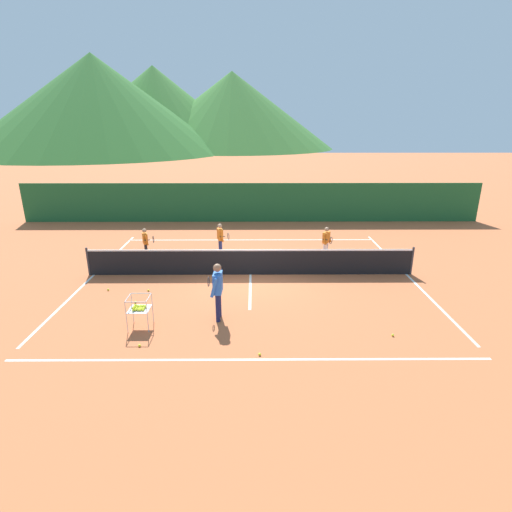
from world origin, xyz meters
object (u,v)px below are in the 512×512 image
instructor (218,286)px  tennis_ball_4 (393,335)px  tennis_net (250,262)px  tennis_ball_3 (260,354)px  tennis_ball_5 (135,302)px  tennis_ball_2 (148,290)px  student_0 (146,240)px  student_1 (220,236)px  tennis_ball_0 (108,290)px  student_2 (326,240)px  tennis_ball_1 (140,346)px  ball_cart (139,308)px

instructor → tennis_ball_4: bearing=-12.3°
tennis_net → tennis_ball_3: tennis_net is taller
instructor → tennis_ball_5: bearing=158.6°
tennis_ball_2 → tennis_ball_4: size_ratio=1.00×
student_0 → tennis_ball_5: 4.47m
student_1 → tennis_ball_3: 7.84m
tennis_ball_0 → tennis_ball_2: bearing=-2.6°
instructor → student_2: 6.71m
instructor → tennis_ball_0: instructor is taller
tennis_ball_3 → tennis_ball_1: bearing=172.2°
tennis_net → tennis_ball_0: bearing=-163.1°
tennis_ball_1 → tennis_ball_5: same height
student_2 → tennis_ball_1: bearing=-130.4°
student_0 → tennis_ball_1: bearing=-77.3°
tennis_ball_3 → student_0: bearing=122.0°
instructor → tennis_ball_0: size_ratio=24.57×
tennis_ball_1 → tennis_ball_5: (-0.82, 2.55, 0.00)m
tennis_ball_0 → instructor: bearing=-27.5°
ball_cart → tennis_ball_2: ball_cart is taller
student_0 → tennis_ball_2: size_ratio=18.42×
tennis_ball_1 → tennis_ball_4: size_ratio=1.00×
student_0 → tennis_ball_2: bearing=-75.2°
student_1 → tennis_ball_0: 5.16m
ball_cart → tennis_ball_1: size_ratio=13.22×
student_0 → tennis_ball_0: student_0 is taller
student_2 → tennis_ball_5: student_2 is taller
instructor → ball_cart: (-2.10, -0.49, -0.42)m
tennis_ball_5 → student_2: bearing=33.0°
student_0 → tennis_ball_4: (8.09, -6.43, -0.72)m
tennis_ball_3 → tennis_ball_5: size_ratio=1.00×
student_0 → student_2: student_2 is taller
instructor → tennis_ball_2: (-2.50, 1.95, -0.97)m
tennis_net → student_0: student_0 is taller
ball_cart → tennis_ball_5: bearing=110.7°
tennis_ball_1 → tennis_ball_0: bearing=119.6°
tennis_ball_0 → tennis_ball_4: 9.06m
student_1 → tennis_ball_5: student_1 is taller
instructor → tennis_ball_0: (-3.86, 2.01, -0.97)m
tennis_ball_1 → tennis_ball_5: bearing=107.8°
instructor → tennis_ball_4: 4.89m
tennis_net → instructor: size_ratio=7.15×
student_1 → instructor: bearing=-86.3°
student_0 → tennis_ball_0: (-0.45, -3.39, -0.72)m
ball_cart → tennis_ball_5: ball_cart is taller
instructor → student_1: 5.76m
tennis_net → student_0: bearing=155.8°
tennis_net → tennis_ball_0: 4.99m
tennis_net → ball_cart: tennis_net is taller
student_2 → tennis_ball_3: bearing=-111.3°
tennis_net → student_1: (-1.27, 2.28, 0.32)m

